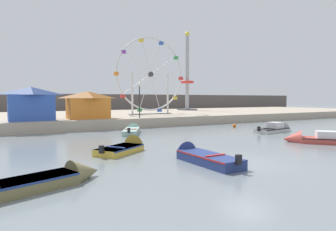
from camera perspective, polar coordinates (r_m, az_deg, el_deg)
The scene contains 15 objects.
ground_plane at distance 15.47m, azimuth 15.55°, elevation -9.19°, with size 240.00×240.00×0.00m, color slate.
quay_promenade at distance 43.49m, azimuth -15.03°, elevation -0.42°, with size 110.00×25.35×1.12m, color tan.
distant_town_skyline at distance 65.68m, azimuth -19.96°, elevation 2.16°, with size 140.00×3.00×4.40m, color #564C47.
motorboat_olive_wood at distance 11.87m, azimuth -23.98°, elevation -11.94°, with size 5.92×3.03×1.23m.
motorboat_mustard_yellow at distance 18.56m, azimuth -8.05°, elevation -6.34°, with size 4.19×3.55×1.50m.
motorboat_seafoam at distance 28.52m, azimuth -7.12°, elevation -2.88°, with size 3.70×5.55×1.23m.
motorboat_navy_blue at distance 15.52m, azimuth 6.04°, elevation -8.01°, with size 1.54×5.20×1.32m.
motorboat_faded_red at distance 24.28m, azimuth 27.73°, elevation -4.24°, with size 5.02×5.38×1.42m.
motorboat_pale_grey at distance 31.11m, azimuth 21.13°, elevation -2.50°, with size 5.71×2.24×1.47m.
ferris_wheel_white_frame at distance 41.50m, azimuth -3.52°, elevation 7.93°, with size 10.85×1.20×11.01m.
drop_tower_steel_tower at distance 56.19m, azimuth 3.85°, elevation 7.40°, with size 2.80×2.80×15.19m.
carnival_booth_blue_tent at distance 31.90m, azimuth -25.63°, elevation 2.24°, with size 4.72×2.82×3.42m.
carnival_booth_orange_canopy at distance 33.46m, azimuth -15.68°, elevation 2.17°, with size 4.78×3.39×3.07m.
promenade_lamp_near at distance 33.22m, azimuth -5.73°, elevation 3.98°, with size 0.32×0.32×3.97m.
mooring_buoy_orange at distance 34.09m, azimuth 13.10°, elevation -1.97°, with size 0.44×0.44×0.44m, color orange.
Camera 1 is at (-10.69, -10.67, 3.32)m, focal length 30.51 mm.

